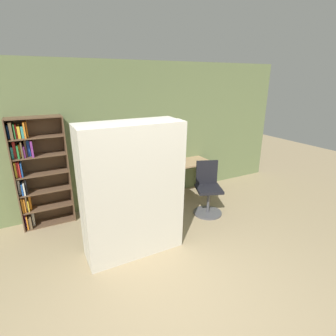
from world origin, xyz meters
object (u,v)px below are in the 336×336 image
(bookshelf, at_px, (36,171))
(mattress_far, at_px, (129,188))
(monitor, at_px, (173,149))
(office_chair, at_px, (208,192))
(mattress_near, at_px, (136,195))

(bookshelf, height_order, mattress_far, mattress_far)
(monitor, distance_m, bookshelf, 2.57)
(office_chair, height_order, bookshelf, bookshelf)
(monitor, xyz_separation_m, mattress_near, (-1.45, -1.63, -0.06))
(bookshelf, distance_m, mattress_near, 1.96)
(office_chair, bearing_deg, bookshelf, 159.42)
(monitor, bearing_deg, mattress_far, -136.91)
(bookshelf, height_order, mattress_near, mattress_near)
(office_chair, bearing_deg, monitor, 98.78)
(office_chair, distance_m, mattress_far, 1.73)
(office_chair, xyz_separation_m, bookshelf, (-2.73, 1.03, 0.55))
(mattress_near, bearing_deg, bookshelf, 124.68)
(monitor, xyz_separation_m, office_chair, (0.16, -1.04, -0.60))
(monitor, relative_size, mattress_near, 0.28)
(mattress_near, relative_size, mattress_far, 1.00)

